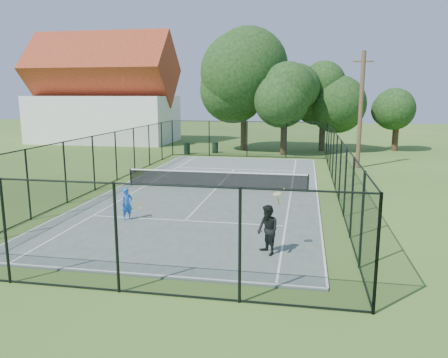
% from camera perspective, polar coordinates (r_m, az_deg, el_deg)
% --- Properties ---
extents(ground, '(120.00, 120.00, 0.00)m').
position_cam_1_polar(ground, '(24.20, -1.03, -1.37)').
color(ground, '#3C5F20').
extents(tennis_court, '(11.00, 24.00, 0.06)m').
position_cam_1_polar(tennis_court, '(24.20, -1.03, -1.30)').
color(tennis_court, '#4E5C54').
rests_on(tennis_court, ground).
extents(tennis_net, '(10.08, 0.08, 0.95)m').
position_cam_1_polar(tennis_net, '(24.09, -1.04, -0.03)').
color(tennis_net, black).
rests_on(tennis_net, tennis_court).
extents(fence, '(13.10, 26.10, 3.00)m').
position_cam_1_polar(fence, '(23.93, -1.04, 2.14)').
color(fence, black).
rests_on(fence, ground).
extents(tree_near_left, '(7.49, 7.49, 9.77)m').
position_cam_1_polar(tree_near_left, '(40.93, 2.63, 12.15)').
color(tree_near_left, '#332114').
rests_on(tree_near_left, ground).
extents(tree_near_mid, '(6.17, 6.17, 8.07)m').
position_cam_1_polar(tree_near_mid, '(38.32, 7.94, 10.59)').
color(tree_near_mid, '#332114').
rests_on(tree_near_mid, ground).
extents(tree_near_right, '(5.43, 5.43, 7.50)m').
position_cam_1_polar(tree_near_right, '(41.68, 12.88, 10.15)').
color(tree_near_right, '#332114').
rests_on(tree_near_right, ground).
extents(tree_far_right, '(3.98, 3.98, 5.27)m').
position_cam_1_polar(tree_far_right, '(43.51, 21.64, 7.70)').
color(tree_far_right, '#332114').
rests_on(tree_far_right, ground).
extents(building, '(15.30, 8.15, 11.87)m').
position_cam_1_polar(building, '(50.12, -15.46, 10.33)').
color(building, silver).
rests_on(building, ground).
extents(trash_bin_left, '(0.58, 0.58, 0.98)m').
position_cam_1_polar(trash_bin_left, '(38.70, -4.86, 4.01)').
color(trash_bin_left, black).
rests_on(trash_bin_left, ground).
extents(trash_bin_right, '(0.58, 0.58, 0.94)m').
position_cam_1_polar(trash_bin_right, '(39.33, -1.17, 4.13)').
color(trash_bin_right, black).
rests_on(trash_bin_right, ground).
extents(utility_pole, '(1.40, 0.30, 8.13)m').
position_cam_1_polar(utility_pole, '(32.40, 17.42, 8.64)').
color(utility_pole, '#4C3823').
rests_on(utility_pole, ground).
extents(player_blue, '(0.87, 0.57, 1.33)m').
position_cam_1_polar(player_blue, '(18.51, -12.53, -3.22)').
color(player_blue, blue).
rests_on(player_blue, tennis_court).
extents(player_black, '(0.99, 1.00, 2.14)m').
position_cam_1_polar(player_black, '(14.27, 5.74, -6.63)').
color(player_black, black).
rests_on(player_black, tennis_court).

